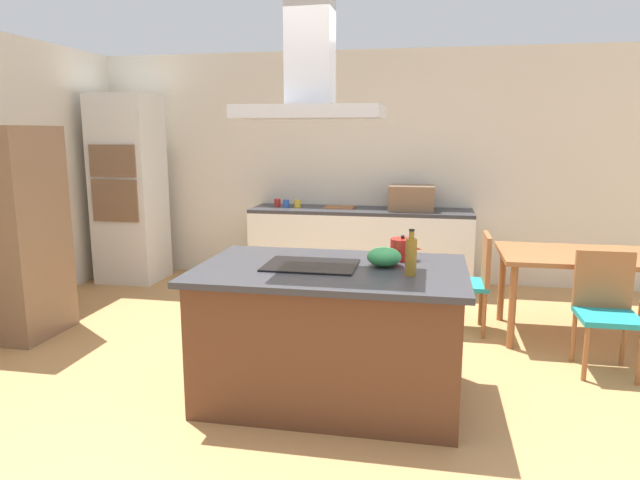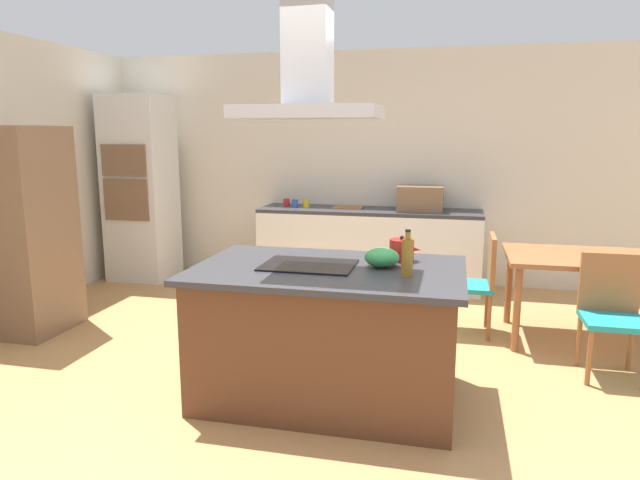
{
  "view_description": "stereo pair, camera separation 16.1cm",
  "coord_description": "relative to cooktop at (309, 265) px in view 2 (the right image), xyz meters",
  "views": [
    {
      "loc": [
        0.62,
        -3.58,
        1.77
      ],
      "look_at": [
        -0.15,
        0.4,
        1.0
      ],
      "focal_mm": 32.06,
      "sensor_mm": 36.0,
      "label": 1
    },
    {
      "loc": [
        0.78,
        -3.55,
        1.77
      ],
      "look_at": [
        -0.15,
        0.4,
        1.0
      ],
      "focal_mm": 32.06,
      "sensor_mm": 36.0,
      "label": 2
    }
  ],
  "objects": [
    {
      "name": "coffee_mug_blue",
      "position": [
        -0.9,
        2.86,
        0.04
      ],
      "size": [
        0.08,
        0.08,
        0.09
      ],
      "primitive_type": "cylinder",
      "color": "#2D56B2",
      "rests_on": "back_counter"
    },
    {
      "name": "wall_oven_stack",
      "position": [
        -2.77,
        2.65,
        0.2
      ],
      "size": [
        0.7,
        0.66,
        2.2
      ],
      "color": "silver",
      "rests_on": "ground"
    },
    {
      "name": "ground",
      "position": [
        0.13,
        1.5,
        -0.91
      ],
      "size": [
        16.0,
        16.0,
        0.0
      ],
      "primitive_type": "plane",
      "color": "tan"
    },
    {
      "name": "countertop_microwave",
      "position": [
        0.55,
        2.88,
        0.13
      ],
      "size": [
        0.5,
        0.38,
        0.28
      ],
      "primitive_type": "cube",
      "color": "brown",
      "rests_on": "back_counter"
    },
    {
      "name": "coffee_mug_red",
      "position": [
        -1.02,
        2.93,
        0.04
      ],
      "size": [
        0.08,
        0.08,
        0.09
      ],
      "primitive_type": "cylinder",
      "color": "red",
      "rests_on": "back_counter"
    },
    {
      "name": "olive_oil_bottle",
      "position": [
        0.65,
        -0.13,
        0.12
      ],
      "size": [
        0.07,
        0.07,
        0.29
      ],
      "color": "olive",
      "rests_on": "kitchen_island"
    },
    {
      "name": "cooktop",
      "position": [
        0.0,
        0.0,
        0.0
      ],
      "size": [
        0.6,
        0.44,
        0.01
      ],
      "primitive_type": "cube",
      "color": "black",
      "rests_on": "kitchen_island"
    },
    {
      "name": "range_hood",
      "position": [
        0.0,
        0.0,
        1.2
      ],
      "size": [
        0.9,
        0.55,
        0.78
      ],
      "color": "#ADADB2"
    },
    {
      "name": "refrigerator",
      "position": [
        -2.85,
        0.68,
        0.0
      ],
      "size": [
        0.8,
        0.73,
        1.82
      ],
      "color": "brown",
      "rests_on": "ground"
    },
    {
      "name": "mixing_bowl",
      "position": [
        0.47,
        0.09,
        0.06
      ],
      "size": [
        0.23,
        0.23,
        0.13
      ],
      "primitive_type": "ellipsoid",
      "color": "#33934C",
      "rests_on": "kitchen_island"
    },
    {
      "name": "kitchen_island",
      "position": [
        0.13,
        0.0,
        -0.45
      ],
      "size": [
        1.75,
        1.13,
        0.9
      ],
      "color": "#59331E",
      "rests_on": "ground"
    },
    {
      "name": "cutting_board",
      "position": [
        -0.27,
        2.93,
        0.0
      ],
      "size": [
        0.34,
        0.24,
        0.02
      ],
      "primitive_type": "cube",
      "color": "#995B33",
      "rests_on": "back_counter"
    },
    {
      "name": "chair_facing_island",
      "position": [
        2.07,
        0.84,
        -0.4
      ],
      "size": [
        0.42,
        0.42,
        0.89
      ],
      "color": "teal",
      "rests_on": "ground"
    },
    {
      "name": "dining_table",
      "position": [
        2.07,
        1.51,
        -0.24
      ],
      "size": [
        1.4,
        0.9,
        0.75
      ],
      "color": "#995B33",
      "rests_on": "ground"
    },
    {
      "name": "tea_kettle",
      "position": [
        0.58,
        0.31,
        0.07
      ],
      "size": [
        0.22,
        0.17,
        0.17
      ],
      "color": "#B21E19",
      "rests_on": "kitchen_island"
    },
    {
      "name": "coffee_mug_yellow",
      "position": [
        -0.76,
        2.86,
        0.04
      ],
      "size": [
        0.08,
        0.08,
        0.09
      ],
      "primitive_type": "cylinder",
      "color": "gold",
      "rests_on": "back_counter"
    },
    {
      "name": "chair_at_left_end",
      "position": [
        1.15,
        1.51,
        -0.4
      ],
      "size": [
        0.42,
        0.42,
        0.89
      ],
      "color": "teal",
      "rests_on": "ground"
    },
    {
      "name": "back_counter",
      "position": [
        -0.02,
        2.88,
        -0.46
      ],
      "size": [
        2.53,
        0.62,
        0.9
      ],
      "color": "silver",
      "rests_on": "ground"
    },
    {
      "name": "wall_back",
      "position": [
        0.13,
        3.25,
        0.44
      ],
      "size": [
        7.2,
        0.1,
        2.7
      ],
      "primitive_type": "cube",
      "color": "beige",
      "rests_on": "ground"
    }
  ]
}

